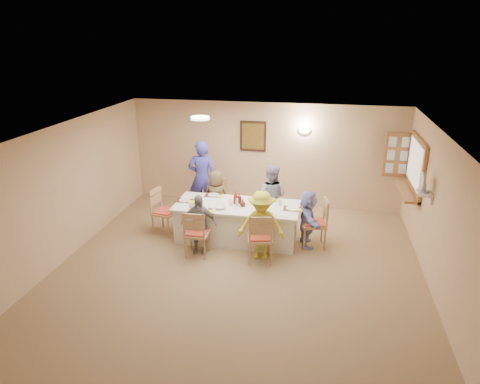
% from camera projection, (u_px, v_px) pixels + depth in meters
% --- Properties ---
extents(ground, '(7.00, 7.00, 0.00)m').
position_uv_depth(ground, '(235.00, 276.00, 7.49)').
color(ground, '#97724C').
extents(room_walls, '(7.00, 7.00, 7.00)m').
position_uv_depth(room_walls, '(235.00, 196.00, 6.96)').
color(room_walls, '#D6AE7F').
rests_on(room_walls, ground).
extents(wall_picture, '(0.62, 0.05, 0.72)m').
position_uv_depth(wall_picture, '(253.00, 136.00, 10.13)').
color(wall_picture, '#311E11').
rests_on(wall_picture, room_walls).
extents(wall_sconce, '(0.26, 0.09, 0.18)m').
position_uv_depth(wall_sconce, '(304.00, 130.00, 9.82)').
color(wall_sconce, white).
rests_on(wall_sconce, room_walls).
extents(ceiling_light, '(0.36, 0.36, 0.05)m').
position_uv_depth(ceiling_light, '(200.00, 118.00, 8.19)').
color(ceiling_light, white).
rests_on(ceiling_light, room_walls).
extents(serving_hatch, '(0.06, 1.50, 1.15)m').
position_uv_depth(serving_hatch, '(416.00, 166.00, 8.58)').
color(serving_hatch, olive).
rests_on(serving_hatch, room_walls).
extents(hatch_sill, '(0.30, 1.50, 0.05)m').
position_uv_depth(hatch_sill, '(406.00, 190.00, 8.78)').
color(hatch_sill, olive).
rests_on(hatch_sill, room_walls).
extents(shutter_door, '(0.55, 0.04, 1.00)m').
position_uv_depth(shutter_door, '(397.00, 155.00, 9.32)').
color(shutter_door, olive).
rests_on(shutter_door, room_walls).
extents(fan_shelf, '(0.22, 0.36, 0.03)m').
position_uv_depth(fan_shelf, '(425.00, 193.00, 7.38)').
color(fan_shelf, white).
rests_on(fan_shelf, room_walls).
extents(desk_fan, '(0.30, 0.30, 0.28)m').
position_uv_depth(desk_fan, '(424.00, 185.00, 7.34)').
color(desk_fan, '#A5A5A8').
rests_on(desk_fan, fan_shelf).
extents(dining_table, '(2.49, 1.06, 0.76)m').
position_uv_depth(dining_table, '(237.00, 222.00, 8.72)').
color(dining_table, white).
rests_on(dining_table, ground).
extents(chair_back_left, '(0.54, 0.54, 0.96)m').
position_uv_depth(chair_back_left, '(218.00, 201.00, 9.53)').
color(chair_back_left, tan).
rests_on(chair_back_left, ground).
extents(chair_back_right, '(0.50, 0.50, 0.90)m').
position_uv_depth(chair_back_right, '(271.00, 206.00, 9.32)').
color(chair_back_right, tan).
rests_on(chair_back_right, ground).
extents(chair_front_left, '(0.46, 0.46, 0.94)m').
position_uv_depth(chair_front_left, '(197.00, 232.00, 8.07)').
color(chair_front_left, tan).
rests_on(chair_front_left, ground).
extents(chair_front_right, '(0.56, 0.56, 0.99)m').
position_uv_depth(chair_front_right, '(260.00, 237.00, 7.84)').
color(chair_front_right, tan).
rests_on(chair_front_right, ground).
extents(chair_left_end, '(0.55, 0.55, 0.97)m').
position_uv_depth(chair_left_end, '(165.00, 211.00, 8.97)').
color(chair_left_end, tan).
rests_on(chair_left_end, ground).
extents(chair_right_end, '(0.56, 0.56, 1.01)m').
position_uv_depth(chair_right_end, '(314.00, 223.00, 8.39)').
color(chair_right_end, tan).
rests_on(chair_right_end, ground).
extents(diner_back_left, '(0.65, 0.46, 1.23)m').
position_uv_depth(diner_back_left, '(216.00, 197.00, 9.37)').
color(diner_back_left, brown).
rests_on(diner_back_left, ground).
extents(diner_back_right, '(0.84, 0.73, 1.43)m').
position_uv_depth(diner_back_right, '(271.00, 197.00, 9.12)').
color(diner_back_right, '#9093A8').
rests_on(diner_back_right, ground).
extents(diner_front_left, '(0.76, 0.45, 1.18)m').
position_uv_depth(diner_front_left, '(199.00, 224.00, 8.13)').
color(diner_front_left, gray).
rests_on(diner_front_left, ground).
extents(diner_front_right, '(0.96, 0.67, 1.33)m').
position_uv_depth(diner_front_right, '(261.00, 225.00, 7.89)').
color(diner_front_right, gold).
rests_on(diner_front_right, ground).
extents(diner_right_end, '(1.21, 0.74, 1.17)m').
position_uv_depth(diner_right_end, '(308.00, 218.00, 8.39)').
color(diner_right_end, '#9BA7EF').
rests_on(diner_right_end, ground).
extents(caregiver, '(0.78, 0.64, 1.75)m').
position_uv_depth(caregiver, '(202.00, 178.00, 9.80)').
color(caregiver, '#3D3FB4').
rests_on(caregiver, ground).
extents(placemat_fl, '(0.36, 0.27, 0.01)m').
position_uv_depth(placemat_fl, '(202.00, 210.00, 8.31)').
color(placemat_fl, '#472B19').
rests_on(placemat_fl, dining_table).
extents(plate_fl, '(0.24, 0.24, 0.02)m').
position_uv_depth(plate_fl, '(202.00, 210.00, 8.31)').
color(plate_fl, white).
rests_on(plate_fl, dining_table).
extents(napkin_fl, '(0.15, 0.15, 0.01)m').
position_uv_depth(napkin_fl, '(211.00, 212.00, 8.23)').
color(napkin_fl, yellow).
rests_on(napkin_fl, dining_table).
extents(placemat_fr, '(0.37, 0.27, 0.01)m').
position_uv_depth(placemat_fr, '(263.00, 215.00, 8.09)').
color(placemat_fr, '#472B19').
rests_on(placemat_fr, dining_table).
extents(plate_fr, '(0.23, 0.23, 0.01)m').
position_uv_depth(plate_fr, '(263.00, 215.00, 8.09)').
color(plate_fr, white).
rests_on(plate_fr, dining_table).
extents(napkin_fr, '(0.15, 0.15, 0.01)m').
position_uv_depth(napkin_fr, '(272.00, 217.00, 8.01)').
color(napkin_fr, yellow).
rests_on(napkin_fr, dining_table).
extents(placemat_bl, '(0.35, 0.26, 0.01)m').
position_uv_depth(placemat_bl, '(213.00, 195.00, 9.08)').
color(placemat_bl, '#472B19').
rests_on(placemat_bl, dining_table).
extents(plate_bl, '(0.23, 0.23, 0.01)m').
position_uv_depth(plate_bl, '(213.00, 195.00, 9.08)').
color(plate_bl, white).
rests_on(plate_bl, dining_table).
extents(napkin_bl, '(0.14, 0.14, 0.01)m').
position_uv_depth(napkin_bl, '(221.00, 196.00, 9.00)').
color(napkin_bl, yellow).
rests_on(napkin_bl, dining_table).
extents(placemat_br, '(0.33, 0.25, 0.01)m').
position_uv_depth(placemat_br, '(269.00, 199.00, 8.86)').
color(placemat_br, '#472B19').
rests_on(placemat_br, dining_table).
extents(plate_br, '(0.23, 0.23, 0.01)m').
position_uv_depth(plate_br, '(269.00, 199.00, 8.86)').
color(plate_br, white).
rests_on(plate_br, dining_table).
extents(napkin_br, '(0.14, 0.14, 0.01)m').
position_uv_depth(napkin_br, '(278.00, 200.00, 8.78)').
color(napkin_br, yellow).
rests_on(napkin_br, dining_table).
extents(placemat_le, '(0.34, 0.25, 0.01)m').
position_uv_depth(placemat_le, '(185.00, 201.00, 8.79)').
color(placemat_le, '#472B19').
rests_on(placemat_le, dining_table).
extents(plate_le, '(0.23, 0.23, 0.01)m').
position_uv_depth(plate_le, '(185.00, 200.00, 8.79)').
color(plate_le, white).
rests_on(plate_le, dining_table).
extents(napkin_le, '(0.15, 0.15, 0.01)m').
position_uv_depth(napkin_le, '(192.00, 202.00, 8.71)').
color(napkin_le, yellow).
rests_on(napkin_le, dining_table).
extents(placemat_re, '(0.37, 0.27, 0.01)m').
position_uv_depth(placemat_re, '(293.00, 209.00, 8.38)').
color(placemat_re, '#472B19').
rests_on(placemat_re, dining_table).
extents(plate_re, '(0.26, 0.26, 0.02)m').
position_uv_depth(plate_re, '(293.00, 208.00, 8.38)').
color(plate_re, white).
rests_on(plate_re, dining_table).
extents(napkin_re, '(0.15, 0.15, 0.01)m').
position_uv_depth(napkin_re, '(302.00, 210.00, 8.30)').
color(napkin_re, yellow).
rests_on(napkin_re, dining_table).
extents(teacup_a, '(0.20, 0.20, 0.09)m').
position_uv_depth(teacup_a, '(192.00, 206.00, 8.42)').
color(teacup_a, white).
rests_on(teacup_a, dining_table).
extents(teacup_b, '(0.14, 0.14, 0.08)m').
position_uv_depth(teacup_b, '(261.00, 196.00, 8.95)').
color(teacup_b, white).
rests_on(teacup_b, dining_table).
extents(bowl_a, '(0.38, 0.38, 0.06)m').
position_uv_depth(bowl_a, '(221.00, 207.00, 8.39)').
color(bowl_a, white).
rests_on(bowl_a, dining_table).
extents(bowl_b, '(0.32, 0.32, 0.06)m').
position_uv_depth(bowl_b, '(256.00, 201.00, 8.71)').
color(bowl_b, white).
rests_on(bowl_b, dining_table).
extents(condiment_ketchup, '(0.16, 0.16, 0.26)m').
position_uv_depth(condiment_ketchup, '(236.00, 198.00, 8.59)').
color(condiment_ketchup, red).
rests_on(condiment_ketchup, dining_table).
extents(condiment_brown, '(0.14, 0.14, 0.20)m').
position_uv_depth(condiment_brown, '(239.00, 199.00, 8.63)').
color(condiment_brown, '#4A2013').
rests_on(condiment_brown, dining_table).
extents(condiment_malt, '(0.17, 0.17, 0.15)m').
position_uv_depth(condiment_malt, '(243.00, 203.00, 8.48)').
color(condiment_malt, '#4A2013').
rests_on(condiment_malt, dining_table).
extents(drinking_glass, '(0.06, 0.06, 0.10)m').
position_uv_depth(drinking_glass, '(230.00, 201.00, 8.64)').
color(drinking_glass, silver).
rests_on(drinking_glass, dining_table).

